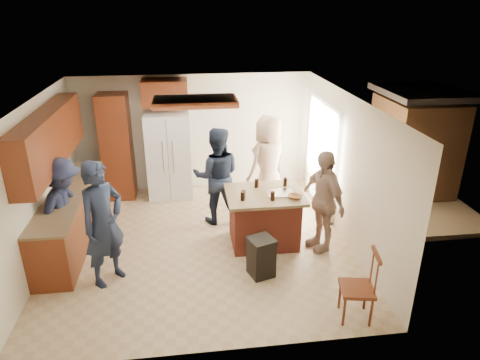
{
  "coord_description": "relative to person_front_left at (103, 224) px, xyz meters",
  "views": [
    {
      "loc": [
        -0.16,
        -6.44,
        3.9
      ],
      "look_at": [
        0.68,
        0.02,
        1.15
      ],
      "focal_mm": 32.0,
      "sensor_mm": 36.0,
      "label": 1
    }
  ],
  "objects": [
    {
      "name": "person_behind_left",
      "position": [
        1.76,
        1.66,
        -0.04
      ],
      "size": [
        0.93,
        0.61,
        1.83
      ],
      "primitive_type": "imported",
      "rotation": [
        0.0,
        0.0,
        3.07
      ],
      "color": "#192233",
      "rests_on": "ground"
    },
    {
      "name": "island_items",
      "position": [
        2.66,
        0.68,
        0.02
      ],
      "size": [
        1.03,
        0.69,
        0.15
      ],
      "color": "silver",
      "rests_on": "kitchen_island"
    },
    {
      "name": "back_wall_units",
      "position": [
        0.07,
        3.06,
        0.43
      ],
      "size": [
        1.8,
        0.6,
        2.45
      ],
      "color": "maroon",
      "rests_on": "ground"
    },
    {
      "name": "person_behind_right",
      "position": [
        2.81,
        2.19,
        -0.01
      ],
      "size": [
        1.1,
        1.01,
        1.89
      ],
      "primitive_type": "imported",
      "rotation": [
        0.0,
        0.0,
        3.73
      ],
      "color": "tan",
      "rests_on": "ground"
    },
    {
      "name": "trash_bin",
      "position": [
        2.27,
        -0.17,
        -0.63
      ],
      "size": [
        0.46,
        0.46,
        0.63
      ],
      "color": "black",
      "rests_on": "ground"
    },
    {
      "name": "kitchen_island",
      "position": [
        2.48,
        0.78,
        -0.48
      ],
      "size": [
        1.28,
        1.03,
        0.93
      ],
      "color": "#9A3927",
      "rests_on": "ground"
    },
    {
      "name": "person_counter",
      "position": [
        -0.72,
        0.78,
        -0.11
      ],
      "size": [
        0.82,
        1.19,
        1.69
      ],
      "primitive_type": "imported",
      "rotation": [
        0.0,
        0.0,
        1.26
      ],
      "color": "#1C2138",
      "rests_on": "ground"
    },
    {
      "name": "person_side_right",
      "position": [
        3.4,
        0.49,
        -0.08
      ],
      "size": [
        0.81,
        1.13,
        1.73
      ],
      "primitive_type": "imported",
      "rotation": [
        0.0,
        0.0,
        -1.25
      ],
      "color": "tan",
      "rests_on": "ground"
    },
    {
      "name": "left_cabinetry",
      "position": [
        -0.84,
        1.26,
        0.0
      ],
      "size": [
        0.64,
        3.0,
        2.3
      ],
      "color": "maroon",
      "rests_on": "ground"
    },
    {
      "name": "person_front_left",
      "position": [
        0.0,
        0.0,
        0.0
      ],
      "size": [
        0.84,
        0.86,
        1.9
      ],
      "primitive_type": "imported",
      "rotation": [
        0.0,
        0.0,
        0.84
      ],
      "color": "#1C2438",
      "rests_on": "ground"
    },
    {
      "name": "spindle_chair",
      "position": [
        3.35,
        -1.27,
        -0.5
      ],
      "size": [
        0.49,
        0.49,
        0.99
      ],
      "color": "maroon",
      "rests_on": "ground"
    },
    {
      "name": "room_shell",
      "position": [
        5.78,
        2.5,
        -0.09
      ],
      "size": [
        8.0,
        5.2,
        5.0
      ],
      "color": "tan",
      "rests_on": "ground"
    },
    {
      "name": "refrigerator",
      "position": [
        0.85,
        2.98,
        -0.05
      ],
      "size": [
        0.9,
        0.76,
        1.8
      ],
      "color": "white",
      "rests_on": "ground"
    }
  ]
}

